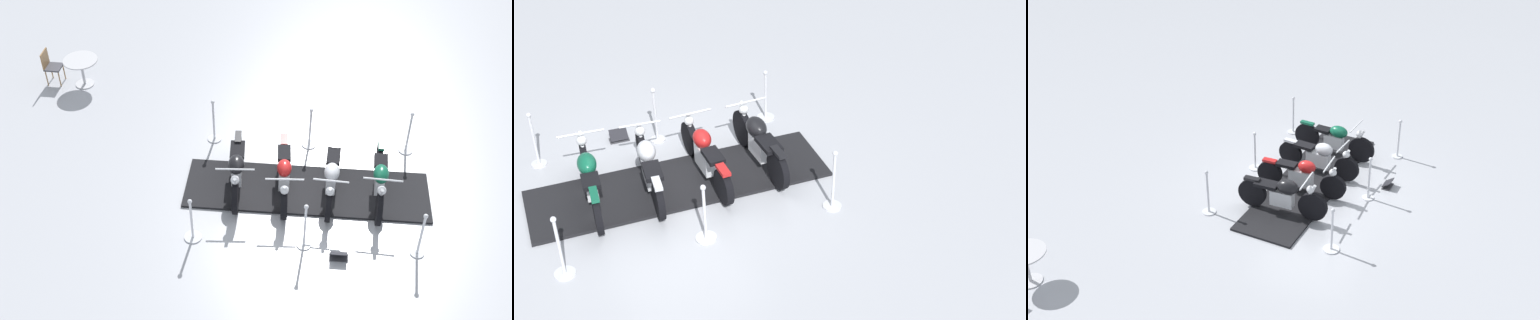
# 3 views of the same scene
# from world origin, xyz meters

# --- Properties ---
(ground_plane) EXTENTS (80.00, 80.00, 0.00)m
(ground_plane) POSITION_xyz_m (0.00, 0.00, 0.00)
(ground_plane) COLOR #A8AAB2
(display_platform) EXTENTS (2.16, 5.34, 0.05)m
(display_platform) POSITION_xyz_m (0.00, 0.00, 0.03)
(display_platform) COLOR black
(display_platform) RESTS_ON ground_plane
(motorcycle_black) EXTENTS (2.18, 0.78, 1.00)m
(motorcycle_black) POSITION_xyz_m (-0.17, -1.49, 0.53)
(motorcycle_black) COLOR black
(motorcycle_black) RESTS_ON display_platform
(motorcycle_maroon) EXTENTS (2.26, 0.77, 0.92)m
(motorcycle_maroon) POSITION_xyz_m (-0.03, -0.50, 0.49)
(motorcycle_maroon) COLOR black
(motorcycle_maroon) RESTS_ON display_platform
(motorcycle_chrome) EXTENTS (2.20, 0.74, 0.93)m
(motorcycle_chrome) POSITION_xyz_m (0.10, 0.49, 0.50)
(motorcycle_chrome) COLOR black
(motorcycle_chrome) RESTS_ON display_platform
(motorcycle_forest) EXTENTS (2.25, 0.77, 1.01)m
(motorcycle_forest) POSITION_xyz_m (0.24, 1.48, 0.53)
(motorcycle_forest) COLOR black
(motorcycle_forest) RESTS_ON display_platform
(stanchion_right_rear) EXTENTS (0.28, 0.28, 1.09)m
(stanchion_right_rear) POSITION_xyz_m (1.81, 1.98, 0.40)
(stanchion_right_rear) COLOR silver
(stanchion_right_rear) RESTS_ON ground_plane
(stanchion_left_mid) EXTENTS (0.34, 0.34, 1.05)m
(stanchion_left_mid) POSITION_xyz_m (-1.52, 0.20, 0.32)
(stanchion_left_mid) COLOR silver
(stanchion_left_mid) RESTS_ON ground_plane
(stanchion_left_front) EXTENTS (0.32, 0.32, 1.12)m
(stanchion_left_front) POSITION_xyz_m (-1.81, -1.98, 0.37)
(stanchion_left_front) COLOR silver
(stanchion_left_front) RESTS_ON ground_plane
(stanchion_right_front) EXTENTS (0.36, 0.36, 1.06)m
(stanchion_right_front) POSITION_xyz_m (1.23, -2.39, 0.31)
(stanchion_right_front) COLOR silver
(stanchion_right_front) RESTS_ON ground_plane
(stanchion_right_mid) EXTENTS (0.29, 0.29, 1.12)m
(stanchion_right_mid) POSITION_xyz_m (1.52, -0.20, 0.41)
(stanchion_right_mid) COLOR silver
(stanchion_right_mid) RESTS_ON ground_plane
(stanchion_left_rear) EXTENTS (0.33, 0.33, 1.10)m
(stanchion_left_rear) POSITION_xyz_m (-1.23, 2.39, 0.36)
(stanchion_left_rear) COLOR silver
(stanchion_left_rear) RESTS_ON ground_plane
(info_placard) EXTENTS (0.26, 0.39, 0.21)m
(info_placard) POSITION_xyz_m (1.87, 0.44, 0.06)
(info_placard) COLOR #333338
(info_placard) RESTS_ON ground_plane
(cafe_table) EXTENTS (0.86, 0.86, 0.75)m
(cafe_table) POSITION_xyz_m (-4.16, -5.35, 0.57)
(cafe_table) COLOR #B7B7BC
(cafe_table) RESTS_ON ground_plane
(cafe_chair_near_table) EXTENTS (0.46, 0.46, 0.91)m
(cafe_chair_near_table) POSITION_xyz_m (-4.30, -6.16, 0.53)
(cafe_chair_near_table) COLOR olive
(cafe_chair_near_table) RESTS_ON ground_plane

